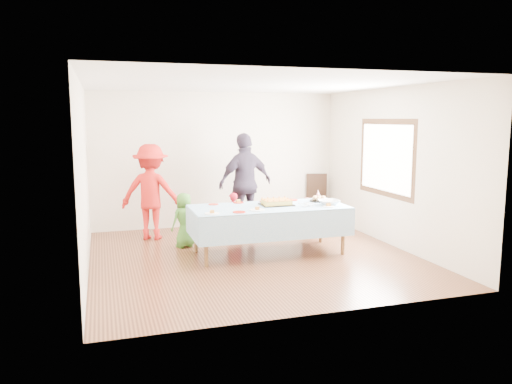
% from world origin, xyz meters
% --- Properties ---
extents(ground, '(5.00, 5.00, 0.00)m').
position_xyz_m(ground, '(0.00, 0.00, 0.00)').
color(ground, '#422012').
rests_on(ground, ground).
extents(room_walls, '(5.04, 5.04, 2.72)m').
position_xyz_m(room_walls, '(0.05, 0.00, 1.77)').
color(room_walls, beige).
rests_on(room_walls, ground).
extents(party_table, '(2.50, 1.10, 0.78)m').
position_xyz_m(party_table, '(0.29, 0.09, 0.72)').
color(party_table, '#53371C').
rests_on(party_table, ground).
extents(birthday_cake, '(0.52, 0.40, 0.09)m').
position_xyz_m(birthday_cake, '(0.44, 0.16, 0.82)').
color(birthday_cake, black).
rests_on(birthday_cake, party_table).
extents(rolls_tray, '(0.32, 0.32, 0.10)m').
position_xyz_m(rolls_tray, '(1.26, 0.29, 0.82)').
color(rolls_tray, black).
rests_on(rolls_tray, party_table).
extents(punch_bowl, '(0.34, 0.34, 0.08)m').
position_xyz_m(punch_bowl, '(1.27, -0.09, 0.82)').
color(punch_bowl, silver).
rests_on(punch_bowl, party_table).
extents(party_hat, '(0.10, 0.10, 0.17)m').
position_xyz_m(party_hat, '(1.34, 0.51, 0.87)').
color(party_hat, white).
rests_on(party_hat, party_table).
extents(fork_pile, '(0.24, 0.18, 0.07)m').
position_xyz_m(fork_pile, '(0.86, -0.13, 0.81)').
color(fork_pile, white).
rests_on(fork_pile, party_table).
extents(plate_red_far_a, '(0.16, 0.16, 0.01)m').
position_xyz_m(plate_red_far_a, '(-0.53, 0.50, 0.79)').
color(plate_red_far_a, red).
rests_on(plate_red_far_a, party_table).
extents(plate_red_far_b, '(0.18, 0.18, 0.01)m').
position_xyz_m(plate_red_far_b, '(-0.09, 0.54, 0.79)').
color(plate_red_far_b, red).
rests_on(plate_red_far_b, party_table).
extents(plate_red_far_c, '(0.17, 0.17, 0.01)m').
position_xyz_m(plate_red_far_c, '(0.36, 0.51, 0.79)').
color(plate_red_far_c, red).
rests_on(plate_red_far_c, party_table).
extents(plate_red_far_d, '(0.19, 0.19, 0.01)m').
position_xyz_m(plate_red_far_d, '(0.87, 0.54, 0.79)').
color(plate_red_far_d, red).
rests_on(plate_red_far_d, party_table).
extents(plate_red_near, '(0.20, 0.20, 0.01)m').
position_xyz_m(plate_red_near, '(-0.31, -0.29, 0.79)').
color(plate_red_near, red).
rests_on(plate_red_near, party_table).
extents(plate_white_left, '(0.22, 0.22, 0.01)m').
position_xyz_m(plate_white_left, '(-0.72, -0.28, 0.79)').
color(plate_white_left, white).
rests_on(plate_white_left, party_table).
extents(plate_white_mid, '(0.24, 0.24, 0.01)m').
position_xyz_m(plate_white_mid, '(0.00, -0.20, 0.79)').
color(plate_white_mid, white).
rests_on(plate_white_mid, party_table).
extents(plate_white_right, '(0.20, 0.20, 0.01)m').
position_xyz_m(plate_white_right, '(1.19, -0.24, 0.79)').
color(plate_white_right, white).
rests_on(plate_white_right, party_table).
extents(dining_chair, '(0.55, 0.55, 1.00)m').
position_xyz_m(dining_chair, '(2.13, 2.28, 0.56)').
color(dining_chair, black).
rests_on(dining_chair, ground).
extents(toddler_left, '(0.32, 0.21, 0.85)m').
position_xyz_m(toddler_left, '(-0.00, 1.26, 0.42)').
color(toddler_left, red).
rests_on(toddler_left, ground).
extents(toddler_mid, '(0.54, 0.45, 0.94)m').
position_xyz_m(toddler_mid, '(-0.95, 0.90, 0.47)').
color(toddler_mid, '#3F7627').
rests_on(toddler_mid, ground).
extents(toddler_right, '(0.45, 0.41, 0.76)m').
position_xyz_m(toddler_right, '(1.29, 0.90, 0.38)').
color(toddler_right, '#C46D5B').
rests_on(toddler_right, ground).
extents(adult_left, '(1.27, 0.99, 1.73)m').
position_xyz_m(adult_left, '(-1.42, 1.67, 0.86)').
color(adult_left, red).
rests_on(adult_left, ground).
extents(adult_right, '(1.20, 0.74, 1.91)m').
position_xyz_m(adult_right, '(0.35, 1.67, 0.96)').
color(adult_right, '#382D3E').
rests_on(adult_right, ground).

